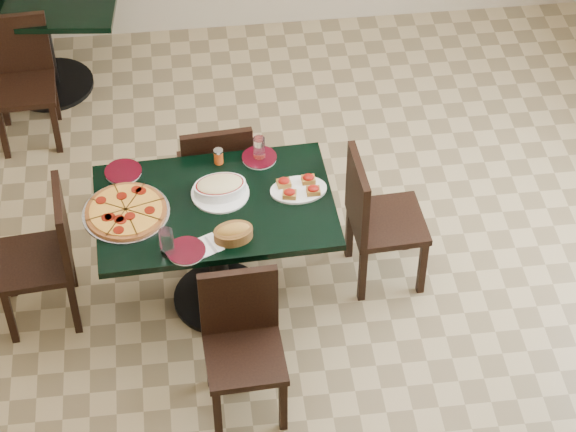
{
  "coord_description": "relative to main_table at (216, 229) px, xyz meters",
  "views": [
    {
      "loc": [
        -0.49,
        -4.08,
        4.81
      ],
      "look_at": [
        -0.01,
        0.0,
        0.73
      ],
      "focal_mm": 70.0,
      "sensor_mm": 36.0,
      "label": 1
    }
  ],
  "objects": [
    {
      "name": "back_chair_near",
      "position": [
        -1.12,
        1.62,
        -0.1
      ],
      "size": [
        0.41,
        0.41,
        0.84
      ],
      "rotation": [
        0.0,
        0.0,
        0.05
      ],
      "color": "black",
      "rests_on": "floor"
    },
    {
      "name": "lasagna_casserole",
      "position": [
        0.03,
        0.07,
        0.23
      ],
      "size": [
        0.31,
        0.31,
        0.09
      ],
      "rotation": [
        0.0,
        0.0,
        0.12
      ],
      "color": "white",
      "rests_on": "main_table"
    },
    {
      "name": "back_table",
      "position": [
        -1.01,
        2.07,
        -0.04
      ],
      "size": [
        1.13,
        0.88,
        0.75
      ],
      "rotation": [
        0.0,
        0.0,
        -0.11
      ],
      "color": "black",
      "rests_on": "floor"
    },
    {
      "name": "water_glass_a",
      "position": [
        0.27,
        0.33,
        0.25
      ],
      "size": [
        0.07,
        0.07,
        0.14
      ],
      "primitive_type": "cylinder",
      "color": "white",
      "rests_on": "main_table"
    },
    {
      "name": "side_plate_far_l",
      "position": [
        -0.47,
        0.3,
        0.19
      ],
      "size": [
        0.2,
        0.2,
        0.02
      ],
      "rotation": [
        0.0,
        0.0,
        -0.14
      ],
      "color": "white",
      "rests_on": "main_table"
    },
    {
      "name": "chair_right",
      "position": [
        0.87,
        0.09,
        -0.09
      ],
      "size": [
        0.42,
        0.42,
        0.86
      ],
      "rotation": [
        0.0,
        0.0,
        1.62
      ],
      "color": "black",
      "rests_on": "floor"
    },
    {
      "name": "napkin_setting",
      "position": [
        -0.06,
        -0.29,
        0.18
      ],
      "size": [
        0.18,
        0.18,
        0.01
      ],
      "rotation": [
        0.0,
        0.0,
        0.42
      ],
      "color": "white",
      "rests_on": "main_table"
    },
    {
      "name": "water_glass_b",
      "position": [
        -0.26,
        -0.32,
        0.26
      ],
      "size": [
        0.07,
        0.07,
        0.15
      ],
      "primitive_type": "cylinder",
      "color": "white",
      "rests_on": "main_table"
    },
    {
      "name": "main_table",
      "position": [
        0.0,
        0.0,
        0.0
      ],
      "size": [
        1.27,
        0.85,
        0.75
      ],
      "rotation": [
        0.0,
        0.0,
        0.04
      ],
      "color": "black",
      "rests_on": "floor"
    },
    {
      "name": "side_plate_near",
      "position": [
        -0.17,
        -0.32,
        0.19
      ],
      "size": [
        0.2,
        0.2,
        0.02
      ],
      "rotation": [
        0.0,
        0.0,
        0.29
      ],
      "color": "white",
      "rests_on": "main_table"
    },
    {
      "name": "bruschetta_platter",
      "position": [
        0.45,
        0.05,
        0.21
      ],
      "size": [
        0.31,
        0.23,
        0.05
      ],
      "rotation": [
        0.0,
        0.0,
        0.06
      ],
      "color": "white",
      "rests_on": "main_table"
    },
    {
      "name": "chair_far",
      "position": [
        0.04,
        0.55,
        -0.09
      ],
      "size": [
        0.43,
        0.43,
        0.85
      ],
      "rotation": [
        0.0,
        0.0,
        3.22
      ],
      "color": "black",
      "rests_on": "floor"
    },
    {
      "name": "pepperoni_pizza",
      "position": [
        -0.46,
        -0.02,
        0.2
      ],
      "size": [
        0.45,
        0.45,
        0.04
      ],
      "rotation": [
        0.0,
        0.0,
        0.28
      ],
      "color": "#B8B8C0",
      "rests_on": "main_table"
    },
    {
      "name": "pepper_shaker",
      "position": [
        0.05,
        0.32,
        0.23
      ],
      "size": [
        0.05,
        0.05,
        0.09
      ],
      "color": "#D54D16",
      "rests_on": "main_table"
    },
    {
      "name": "floor",
      "position": [
        0.38,
        -0.11,
        -0.57
      ],
      "size": [
        5.5,
        5.5,
        0.0
      ],
      "primitive_type": "plane",
      "color": "#8C7750",
      "rests_on": "ground"
    },
    {
      "name": "side_plate_far_r",
      "position": [
        0.27,
        0.32,
        0.19
      ],
      "size": [
        0.19,
        0.19,
        0.03
      ],
      "rotation": [
        0.0,
        0.0,
        0.42
      ],
      "color": "white",
      "rests_on": "main_table"
    },
    {
      "name": "bread_basket",
      "position": [
        0.08,
        -0.26,
        0.22
      ],
      "size": [
        0.22,
        0.17,
        0.09
      ],
      "rotation": [
        0.0,
        0.0,
        0.19
      ],
      "color": "brown",
      "rests_on": "main_table"
    },
    {
      "name": "chair_near",
      "position": [
        0.08,
        -0.67,
        -0.1
      ],
      "size": [
        0.41,
        0.41,
        0.84
      ],
      "rotation": [
        0.0,
        0.0,
        0.05
      ],
      "color": "black",
      "rests_on": "floor"
    },
    {
      "name": "chair_left",
      "position": [
        -0.9,
        0.03,
        -0.09
      ],
      "size": [
        0.44,
        0.44,
        0.86
      ],
      "rotation": [
        0.0,
        0.0,
        -1.48
      ],
      "color": "black",
      "rests_on": "floor"
    }
  ]
}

